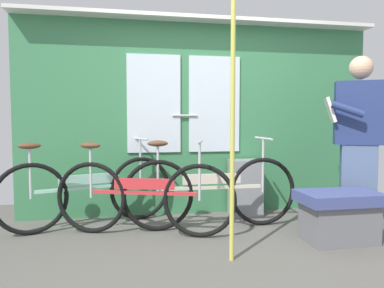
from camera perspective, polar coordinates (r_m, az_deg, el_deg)
ground_plane at (r=3.11m, az=6.46°, el=-17.02°), size 5.11×4.20×0.04m
train_door_wall at (r=4.16m, az=1.34°, el=4.94°), size 4.11×0.28×2.24m
bicycle_near_door at (r=3.61m, az=3.05°, el=-7.55°), size 1.78×0.44×0.91m
bicycle_leaning_behind at (r=3.79m, az=-16.21°, el=-7.23°), size 1.71×0.70×0.90m
bicycle_by_pole at (r=3.41m, az=-7.81°, el=-8.34°), size 1.67×0.65×0.90m
passenger_reading_newspaper at (r=3.95m, az=25.08°, el=0.94°), size 0.63×0.58×1.73m
trash_bin_by_wall at (r=4.15m, az=8.53°, el=-6.91°), size 0.34×0.28×0.64m
handrail_pole at (r=2.71m, az=6.52°, el=4.10°), size 0.04×0.04×2.20m
bench_seat_corner at (r=3.49m, az=22.48°, el=-10.50°), size 0.70×0.44×0.45m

